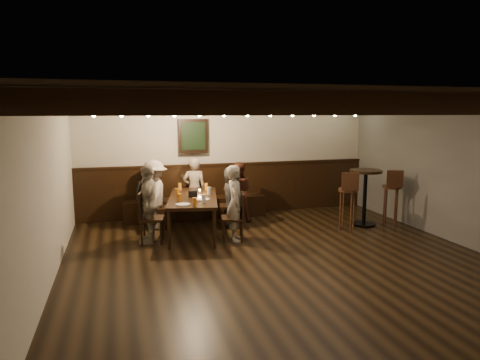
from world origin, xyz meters
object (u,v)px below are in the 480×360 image
object	(u,v)px
dining_table	(193,200)
person_left_near	(155,195)
chair_left_far	(151,227)
bar_stool_left	(347,208)
person_bench_left	(150,193)
person_bench_right	(238,192)
person_right_far	(235,203)
bar_stool_right	(391,205)
person_bench_centre	(194,189)
chair_left_near	(157,216)
person_right_near	(232,197)
high_top_table	(365,189)
person_left_far	(149,204)
chair_right_far	(234,226)
chair_right_near	(230,213)

from	to	relation	value
dining_table	person_left_near	bearing A→B (deg)	149.04
chair_left_far	bar_stool_left	xyz separation A→B (m)	(3.69, -0.22, 0.15)
person_bench_left	person_bench_right	distance (m)	1.80
person_right_far	bar_stool_right	bearing A→B (deg)	-76.69
person_bench_centre	chair_left_far	bearing A→B (deg)	64.40
chair_left_near	person_bench_right	distance (m)	1.72
person_left_near	person_right_near	world-z (taller)	person_left_near
person_left_near	person_right_near	xyz separation A→B (m)	(1.47, -0.29, -0.07)
high_top_table	person_bench_left	bearing A→B (deg)	161.53
chair_left_near	person_bench_centre	distance (m)	1.02
person_right_near	person_right_far	distance (m)	0.90
chair_left_near	chair_left_far	xyz separation A→B (m)	(-0.18, -0.88, 0.01)
person_left_far	person_right_far	size ratio (longest dim) A/B	1.03
chair_right_far	person_right_far	bearing A→B (deg)	-90.00
dining_table	chair_left_near	xyz separation A→B (m)	(-0.62, 0.58, -0.40)
dining_table	chair_left_far	world-z (taller)	chair_left_far
person_left_far	person_right_near	xyz separation A→B (m)	(1.65, 0.59, -0.08)
person_left_far	bar_stool_right	world-z (taller)	person_left_far
person_left_far	high_top_table	xyz separation A→B (m)	(4.23, -0.02, 0.05)
person_left_far	bar_stool_left	distance (m)	3.74
person_bench_left	dining_table	bearing A→B (deg)	135.00
person_right_far	person_right_near	bearing A→B (deg)	0.00
chair_left_near	person_right_near	size ratio (longest dim) A/B	0.70
person_left_far	bar_stool_left	xyz separation A→B (m)	(3.72, -0.23, -0.26)
person_bench_left	person_bench_right	world-z (taller)	person_bench_right
bar_stool_left	high_top_table	bearing A→B (deg)	40.15
person_right_far	bar_stool_right	xyz separation A→B (m)	(3.25, 0.12, -0.25)
person_left_far	person_bench_right	bearing A→B (deg)	129.29
dining_table	high_top_table	bearing A→B (deg)	5.97
dining_table	bar_stool_right	distance (m)	3.94
dining_table	chair_left_near	world-z (taller)	chair_left_near
chair_left_near	person_left_far	size ratio (longest dim) A/B	0.62
chair_left_near	high_top_table	world-z (taller)	high_top_table
chair_right_near	chair_right_far	size ratio (longest dim) A/B	1.05
chair_left_near	chair_left_far	world-z (taller)	chair_left_far
person_bench_right	bar_stool_left	size ratio (longest dim) A/B	1.09
chair_right_far	high_top_table	size ratio (longest dim) A/B	0.76
person_bench_left	person_bench_centre	world-z (taller)	person_bench_centre
person_bench_right	person_right_far	bearing A→B (deg)	83.66
dining_table	chair_left_far	size ratio (longest dim) A/B	2.29
person_bench_centre	dining_table	bearing A→B (deg)	90.00
person_bench_left	person_right_near	xyz separation A→B (m)	(1.53, -0.76, -0.01)
chair_left_far	high_top_table	world-z (taller)	high_top_table
chair_right_near	person_bench_left	bearing A→B (deg)	74.46
chair_right_near	person_left_far	xyz separation A→B (m)	(-1.62, -0.60, 0.42)
chair_right_near	person_right_far	size ratio (longest dim) A/B	0.66
dining_table	bar_stool_right	xyz separation A→B (m)	(3.90, -0.47, -0.23)
chair_right_far	person_bench_centre	world-z (taller)	person_bench_centre
chair_left_far	chair_right_far	xyz separation A→B (m)	(1.41, -0.28, -0.01)
chair_right_near	bar_stool_right	size ratio (longest dim) A/B	0.78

